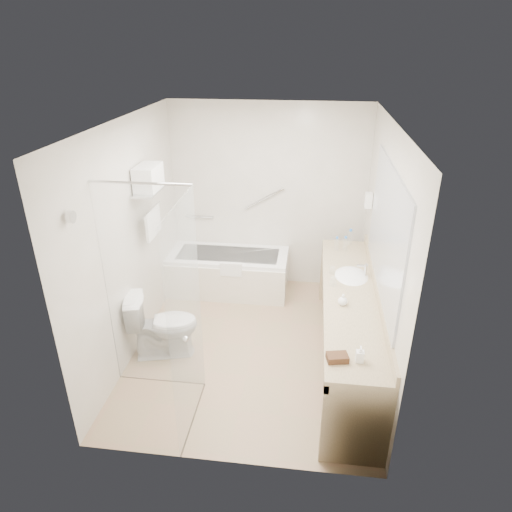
# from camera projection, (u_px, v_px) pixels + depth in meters

# --- Properties ---
(floor) EXTENTS (3.20, 3.20, 0.00)m
(floor) POSITION_uv_depth(u_px,v_px,m) (253.00, 346.00, 5.23)
(floor) COLOR #9B815F
(floor) RESTS_ON ground
(ceiling) EXTENTS (2.60, 3.20, 0.10)m
(ceiling) POSITION_uv_depth(u_px,v_px,m) (252.00, 122.00, 4.15)
(ceiling) COLOR white
(ceiling) RESTS_ON wall_back
(wall_back) EXTENTS (2.60, 0.10, 2.50)m
(wall_back) POSITION_uv_depth(u_px,v_px,m) (268.00, 198.00, 6.12)
(wall_back) COLOR beige
(wall_back) RESTS_ON ground
(wall_front) EXTENTS (2.60, 0.10, 2.50)m
(wall_front) POSITION_uv_depth(u_px,v_px,m) (222.00, 339.00, 3.26)
(wall_front) COLOR beige
(wall_front) RESTS_ON ground
(wall_left) EXTENTS (0.10, 3.20, 2.50)m
(wall_left) POSITION_uv_depth(u_px,v_px,m) (131.00, 240.00, 4.84)
(wall_left) COLOR beige
(wall_left) RESTS_ON ground
(wall_right) EXTENTS (0.10, 3.20, 2.50)m
(wall_right) POSITION_uv_depth(u_px,v_px,m) (381.00, 253.00, 4.54)
(wall_right) COLOR beige
(wall_right) RESTS_ON ground
(bathtub) EXTENTS (1.60, 0.73, 0.59)m
(bathtub) POSITION_uv_depth(u_px,v_px,m) (229.00, 272.00, 6.27)
(bathtub) COLOR white
(bathtub) RESTS_ON floor
(grab_bar_short) EXTENTS (0.40, 0.03, 0.03)m
(grab_bar_short) POSITION_uv_depth(u_px,v_px,m) (200.00, 216.00, 6.32)
(grab_bar_short) COLOR silver
(grab_bar_short) RESTS_ON wall_back
(grab_bar_long) EXTENTS (0.53, 0.03, 0.33)m
(grab_bar_long) POSITION_uv_depth(u_px,v_px,m) (264.00, 198.00, 6.09)
(grab_bar_long) COLOR silver
(grab_bar_long) RESTS_ON wall_back
(shower_enclosure) EXTENTS (0.96, 0.91, 2.11)m
(shower_enclosure) POSITION_uv_depth(u_px,v_px,m) (167.00, 305.00, 4.01)
(shower_enclosure) COLOR silver
(shower_enclosure) RESTS_ON floor
(towel_shelf) EXTENTS (0.24, 0.55, 0.81)m
(towel_shelf) POSITION_uv_depth(u_px,v_px,m) (149.00, 185.00, 4.91)
(towel_shelf) COLOR silver
(towel_shelf) RESTS_ON wall_left
(vanity_counter) EXTENTS (0.55, 2.70, 0.95)m
(vanity_counter) POSITION_uv_depth(u_px,v_px,m) (349.00, 312.00, 4.70)
(vanity_counter) COLOR tan
(vanity_counter) RESTS_ON floor
(sink) EXTENTS (0.40, 0.52, 0.14)m
(sink) POSITION_uv_depth(u_px,v_px,m) (351.00, 278.00, 4.98)
(sink) COLOR white
(sink) RESTS_ON vanity_counter
(faucet) EXTENTS (0.03, 0.03, 0.14)m
(faucet) POSITION_uv_depth(u_px,v_px,m) (366.00, 270.00, 4.91)
(faucet) COLOR silver
(faucet) RESTS_ON vanity_counter
(mirror) EXTENTS (0.02, 2.00, 1.20)m
(mirror) POSITION_uv_depth(u_px,v_px,m) (386.00, 231.00, 4.28)
(mirror) COLOR #A7ABB3
(mirror) RESTS_ON wall_right
(hairdryer_unit) EXTENTS (0.08, 0.10, 0.18)m
(hairdryer_unit) POSITION_uv_depth(u_px,v_px,m) (369.00, 200.00, 5.40)
(hairdryer_unit) COLOR white
(hairdryer_unit) RESTS_ON wall_right
(toilet) EXTENTS (0.83, 0.60, 0.74)m
(toilet) POSITION_uv_depth(u_px,v_px,m) (163.00, 325.00, 4.96)
(toilet) COLOR white
(toilet) RESTS_ON floor
(amenity_basket) EXTENTS (0.19, 0.14, 0.06)m
(amenity_basket) POSITION_uv_depth(u_px,v_px,m) (337.00, 358.00, 3.65)
(amenity_basket) COLOR #472D19
(amenity_basket) RESTS_ON vanity_counter
(soap_bottle_a) EXTENTS (0.07, 0.14, 0.07)m
(soap_bottle_a) POSITION_uv_depth(u_px,v_px,m) (360.00, 358.00, 3.64)
(soap_bottle_a) COLOR white
(soap_bottle_a) RESTS_ON vanity_counter
(soap_bottle_b) EXTENTS (0.11, 0.13, 0.09)m
(soap_bottle_b) POSITION_uv_depth(u_px,v_px,m) (343.00, 301.00, 4.41)
(soap_bottle_b) COLOR white
(soap_bottle_b) RESTS_ON vanity_counter
(water_bottle_left) EXTENTS (0.05, 0.05, 0.17)m
(water_bottle_left) POSITION_uv_depth(u_px,v_px,m) (337.00, 244.00, 5.53)
(water_bottle_left) COLOR silver
(water_bottle_left) RESTS_ON vanity_counter
(water_bottle_mid) EXTENTS (0.06, 0.06, 0.18)m
(water_bottle_mid) POSITION_uv_depth(u_px,v_px,m) (345.00, 244.00, 5.52)
(water_bottle_mid) COLOR silver
(water_bottle_mid) RESTS_ON vanity_counter
(water_bottle_right) EXTENTS (0.06, 0.06, 0.20)m
(water_bottle_right) POSITION_uv_depth(u_px,v_px,m) (350.00, 237.00, 5.68)
(water_bottle_right) COLOR silver
(water_bottle_right) RESTS_ON vanity_counter
(drinking_glass_near) EXTENTS (0.07, 0.07, 0.08)m
(drinking_glass_near) POSITION_uv_depth(u_px,v_px,m) (332.00, 270.00, 4.99)
(drinking_glass_near) COLOR silver
(drinking_glass_near) RESTS_ON vanity_counter
(drinking_glass_far) EXTENTS (0.09, 0.09, 0.09)m
(drinking_glass_far) POSITION_uv_depth(u_px,v_px,m) (333.00, 281.00, 4.75)
(drinking_glass_far) COLOR silver
(drinking_glass_far) RESTS_ON vanity_counter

